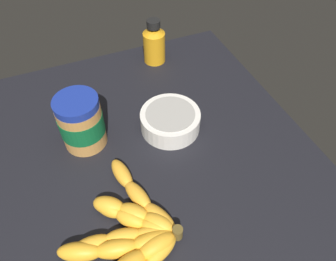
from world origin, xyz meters
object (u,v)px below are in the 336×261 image
banana_bunch (130,235)px  peanut_butter_jar (81,122)px  honey_bottle (154,43)px  small_bowl (170,120)px

banana_bunch → peanut_butter_jar: (2.29, -27.01, 4.78)cm
peanut_butter_jar → banana_bunch: bearing=94.8°
banana_bunch → honey_bottle: (-24.08, -50.64, 4.23)cm
banana_bunch → small_bowl: 29.34cm
honey_bottle → peanut_butter_jar: bearing=41.9°
peanut_butter_jar → honey_bottle: bearing=-138.1°
peanut_butter_jar → small_bowl: 20.75cm
peanut_butter_jar → honey_bottle: size_ratio=1.00×
honey_bottle → small_bowl: honey_bottle is taller
small_bowl → honey_bottle: bearing=-103.0°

